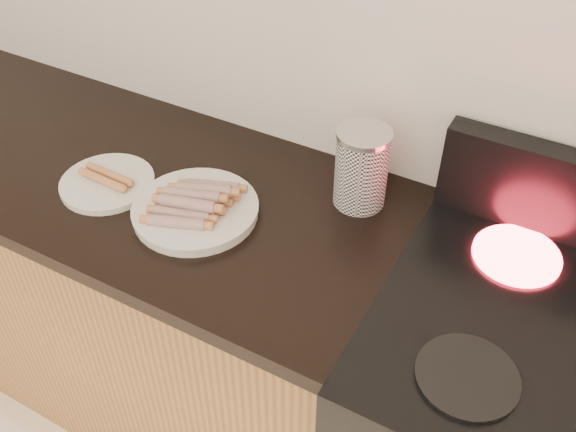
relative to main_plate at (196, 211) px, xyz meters
The scene contains 10 objects.
cabinet_base 0.80m from the main_plate, behind, with size 2.20×0.59×0.86m, color olive.
counter_slab 0.65m from the main_plate, behind, with size 2.20×0.62×0.04m, color black.
burner_near_left 0.68m from the main_plate, 11.72° to the right, with size 0.18×0.18×0.01m, color black.
burner_far_left 0.70m from the main_plate, 16.86° to the left, with size 0.18×0.18×0.01m, color #FF1E2D.
main_plate is the anchor object (origin of this frame).
side_plate 0.24m from the main_plate, behind, with size 0.22×0.22×0.02m, color white.
hotdog_pile 0.03m from the main_plate, behind, with size 0.13×0.20×0.05m.
plain_sausages 0.24m from the main_plate, behind, with size 0.13×0.05×0.02m.
canister 0.38m from the main_plate, 36.37° to the left, with size 0.12×0.12×0.19m.
mug 0.40m from the main_plate, 43.34° to the left, with size 0.07×0.07×0.09m, color white.
Camera 1 is at (0.66, 0.79, 1.85)m, focal length 40.00 mm.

